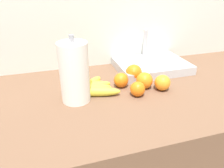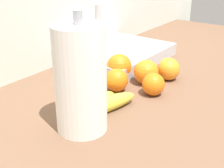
{
  "view_description": "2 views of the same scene",
  "coord_description": "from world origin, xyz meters",
  "px_view_note": "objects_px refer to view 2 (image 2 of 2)",
  "views": [
    {
      "loc": [
        -0.38,
        -0.8,
        1.37
      ],
      "look_at": [
        -0.13,
        0.02,
        0.93
      ],
      "focal_mm": 34.35,
      "sensor_mm": 36.0,
      "label": 1
    },
    {
      "loc": [
        -0.77,
        -0.44,
        1.29
      ],
      "look_at": [
        -0.17,
        0.0,
        0.96
      ],
      "focal_mm": 50.45,
      "sensor_mm": 36.0,
      "label": 2
    }
  ],
  "objects_px": {
    "paper_towel_roll": "(80,80)",
    "orange_back_right": "(119,66)",
    "orange_center": "(153,84)",
    "orange_back_left": "(169,69)",
    "banana_bunch": "(91,103)",
    "orange_front": "(116,80)",
    "sink_basin": "(119,54)",
    "orange_right": "(146,72)"
  },
  "relations": [
    {
      "from": "orange_back_left",
      "to": "orange_center",
      "type": "bearing_deg",
      "value": -172.05
    },
    {
      "from": "orange_back_left",
      "to": "orange_front",
      "type": "distance_m",
      "value": 0.19
    },
    {
      "from": "orange_front",
      "to": "sink_basin",
      "type": "height_order",
      "value": "sink_basin"
    },
    {
      "from": "orange_right",
      "to": "sink_basin",
      "type": "distance_m",
      "value": 0.24
    },
    {
      "from": "banana_bunch",
      "to": "orange_front",
      "type": "xyz_separation_m",
      "value": [
        0.14,
        0.02,
        0.01
      ]
    },
    {
      "from": "orange_back_left",
      "to": "paper_towel_roll",
      "type": "distance_m",
      "value": 0.4
    },
    {
      "from": "paper_towel_roll",
      "to": "orange_back_right",
      "type": "bearing_deg",
      "value": 19.64
    },
    {
      "from": "orange_front",
      "to": "sink_basin",
      "type": "bearing_deg",
      "value": 33.82
    },
    {
      "from": "orange_center",
      "to": "paper_towel_roll",
      "type": "distance_m",
      "value": 0.28
    },
    {
      "from": "banana_bunch",
      "to": "orange_back_right",
      "type": "xyz_separation_m",
      "value": [
        0.23,
        0.07,
        0.02
      ]
    },
    {
      "from": "orange_right",
      "to": "sink_basin",
      "type": "height_order",
      "value": "sink_basin"
    },
    {
      "from": "banana_bunch",
      "to": "orange_right",
      "type": "relative_size",
      "value": 2.75
    },
    {
      "from": "orange_back_left",
      "to": "orange_right",
      "type": "relative_size",
      "value": 0.94
    },
    {
      "from": "orange_right",
      "to": "sink_basin",
      "type": "bearing_deg",
      "value": 56.06
    },
    {
      "from": "orange_back_left",
      "to": "paper_towel_roll",
      "type": "height_order",
      "value": "paper_towel_roll"
    },
    {
      "from": "paper_towel_roll",
      "to": "sink_basin",
      "type": "height_order",
      "value": "paper_towel_roll"
    },
    {
      "from": "banana_bunch",
      "to": "orange_back_left",
      "type": "relative_size",
      "value": 2.92
    },
    {
      "from": "orange_center",
      "to": "paper_towel_roll",
      "type": "bearing_deg",
      "value": 170.56
    },
    {
      "from": "banana_bunch",
      "to": "paper_towel_roll",
      "type": "relative_size",
      "value": 0.76
    },
    {
      "from": "banana_bunch",
      "to": "paper_towel_roll",
      "type": "distance_m",
      "value": 0.14
    },
    {
      "from": "orange_back_right",
      "to": "orange_back_left",
      "type": "bearing_deg",
      "value": -57.11
    },
    {
      "from": "banana_bunch",
      "to": "orange_center",
      "type": "distance_m",
      "value": 0.2
    },
    {
      "from": "banana_bunch",
      "to": "orange_center",
      "type": "xyz_separation_m",
      "value": [
        0.18,
        -0.08,
        0.01
      ]
    },
    {
      "from": "orange_back_left",
      "to": "orange_right",
      "type": "bearing_deg",
      "value": 149.84
    },
    {
      "from": "orange_front",
      "to": "orange_right",
      "type": "bearing_deg",
      "value": -22.86
    },
    {
      "from": "orange_right",
      "to": "orange_back_left",
      "type": "bearing_deg",
      "value": -30.16
    },
    {
      "from": "orange_back_left",
      "to": "orange_back_right",
      "type": "distance_m",
      "value": 0.16
    },
    {
      "from": "banana_bunch",
      "to": "sink_basin",
      "type": "relative_size",
      "value": 0.55
    },
    {
      "from": "banana_bunch",
      "to": "orange_front",
      "type": "height_order",
      "value": "orange_front"
    },
    {
      "from": "sink_basin",
      "to": "banana_bunch",
      "type": "bearing_deg",
      "value": -154.95
    },
    {
      "from": "paper_towel_roll",
      "to": "orange_front",
      "type": "bearing_deg",
      "value": 14.84
    },
    {
      "from": "orange_right",
      "to": "orange_back_right",
      "type": "height_order",
      "value": "orange_back_right"
    },
    {
      "from": "orange_center",
      "to": "orange_back_right",
      "type": "bearing_deg",
      "value": 74.02
    },
    {
      "from": "banana_bunch",
      "to": "sink_basin",
      "type": "xyz_separation_m",
      "value": [
        0.38,
        0.18,
        0.0
      ]
    },
    {
      "from": "orange_back_left",
      "to": "sink_basin",
      "type": "height_order",
      "value": "sink_basin"
    },
    {
      "from": "orange_center",
      "to": "orange_front",
      "type": "distance_m",
      "value": 0.11
    },
    {
      "from": "orange_right",
      "to": "orange_center",
      "type": "bearing_deg",
      "value": -134.66
    },
    {
      "from": "orange_center",
      "to": "orange_right",
      "type": "distance_m",
      "value": 0.08
    },
    {
      "from": "orange_back_right",
      "to": "paper_towel_roll",
      "type": "distance_m",
      "value": 0.34
    },
    {
      "from": "orange_back_left",
      "to": "paper_towel_roll",
      "type": "relative_size",
      "value": 0.26
    },
    {
      "from": "orange_back_left",
      "to": "paper_towel_roll",
      "type": "xyz_separation_m",
      "value": [
        -0.39,
        0.03,
        0.09
      ]
    },
    {
      "from": "paper_towel_roll",
      "to": "sink_basin",
      "type": "distance_m",
      "value": 0.52
    }
  ]
}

